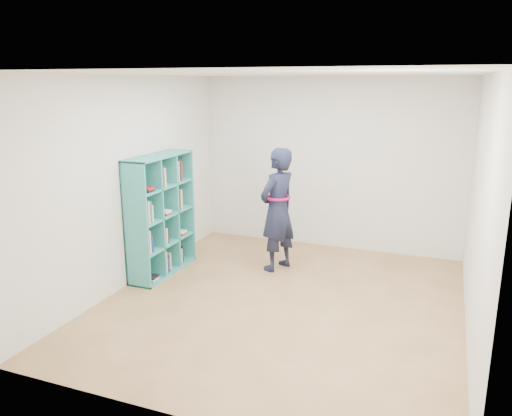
% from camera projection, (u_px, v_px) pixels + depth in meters
% --- Properties ---
extents(floor, '(4.50, 4.50, 0.00)m').
position_uv_depth(floor, '(282.00, 302.00, 5.86)').
color(floor, brown).
rests_on(floor, ground).
extents(ceiling, '(4.50, 4.50, 0.00)m').
position_uv_depth(ceiling, '(285.00, 73.00, 5.22)').
color(ceiling, white).
rests_on(ceiling, wall_back).
extents(wall_left, '(0.02, 4.50, 2.60)m').
position_uv_depth(wall_left, '(132.00, 182.00, 6.23)').
color(wall_left, silver).
rests_on(wall_left, floor).
extents(wall_right, '(0.02, 4.50, 2.60)m').
position_uv_depth(wall_right, '(479.00, 211.00, 4.84)').
color(wall_right, silver).
rests_on(wall_right, floor).
extents(wall_back, '(4.00, 0.02, 2.60)m').
position_uv_depth(wall_back, '(329.00, 164.00, 7.57)').
color(wall_back, silver).
rests_on(wall_back, floor).
extents(wall_front, '(4.00, 0.02, 2.60)m').
position_uv_depth(wall_front, '(184.00, 260.00, 3.50)').
color(wall_front, silver).
rests_on(wall_front, floor).
extents(bookshelf, '(0.35, 1.20, 1.60)m').
position_uv_depth(bookshelf, '(159.00, 216.00, 6.62)').
color(bookshelf, '#277B72').
rests_on(bookshelf, floor).
extents(person, '(0.60, 0.72, 1.68)m').
position_uv_depth(person, '(278.00, 210.00, 6.72)').
color(person, black).
rests_on(person, floor).
extents(smartphone, '(0.03, 0.11, 0.14)m').
position_uv_depth(smartphone, '(273.00, 199.00, 6.86)').
color(smartphone, silver).
rests_on(smartphone, person).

